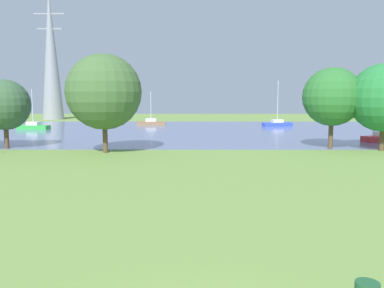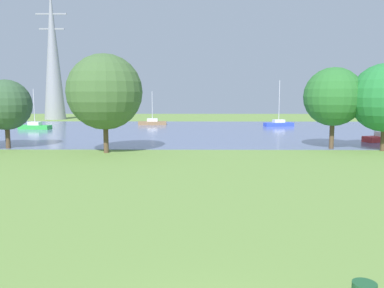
% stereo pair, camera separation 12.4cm
% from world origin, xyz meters
% --- Properties ---
extents(ground_plane, '(160.00, 160.00, 0.00)m').
position_xyz_m(ground_plane, '(0.00, 22.00, 0.00)').
color(ground_plane, olive).
extents(water_surface, '(140.00, 40.00, 0.02)m').
position_xyz_m(water_surface, '(0.00, 50.00, 0.01)').
color(water_surface, slate).
rests_on(water_surface, ground).
extents(sailboat_blue, '(5.01, 2.49, 7.47)m').
position_xyz_m(sailboat_blue, '(13.40, 58.30, 0.47)').
color(sailboat_blue, blue).
rests_on(sailboat_blue, water_surface).
extents(sailboat_green, '(4.97, 2.19, 6.01)m').
position_xyz_m(sailboat_green, '(-24.45, 52.41, 0.45)').
color(sailboat_green, green).
rests_on(sailboat_green, water_surface).
extents(sailboat_brown, '(4.87, 1.75, 5.73)m').
position_xyz_m(sailboat_brown, '(-7.69, 61.21, 0.45)').
color(sailboat_brown, brown).
rests_on(sailboat_brown, water_surface).
extents(sailboat_red, '(5.02, 3.03, 6.29)m').
position_xyz_m(sailboat_red, '(20.67, 36.91, 0.45)').
color(sailboat_red, red).
rests_on(sailboat_red, water_surface).
extents(tree_east_far, '(4.82, 4.82, 6.61)m').
position_xyz_m(tree_east_far, '(-18.30, 30.83, 4.19)').
color(tree_east_far, brown).
rests_on(tree_east_far, ground).
extents(tree_west_near, '(6.66, 6.66, 8.74)m').
position_xyz_m(tree_west_near, '(-8.15, 28.00, 5.40)').
color(tree_west_near, brown).
rests_on(tree_west_near, ground).
extents(tree_east_near, '(5.56, 5.56, 7.75)m').
position_xyz_m(tree_east_near, '(12.90, 30.99, 4.95)').
color(tree_east_near, brown).
rests_on(tree_east_near, ground).
extents(tree_west_far, '(6.27, 6.27, 8.02)m').
position_xyz_m(tree_west_far, '(17.13, 29.52, 4.88)').
color(tree_west_far, brown).
rests_on(tree_west_far, ground).
extents(electricity_pylon, '(6.40, 4.40, 27.10)m').
position_xyz_m(electricity_pylon, '(-30.09, 77.09, 13.56)').
color(electricity_pylon, gray).
rests_on(electricity_pylon, ground).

